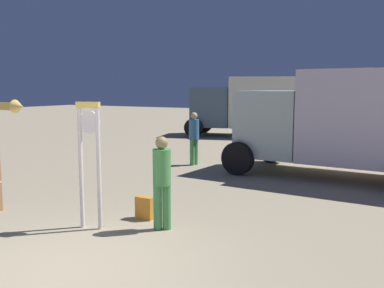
# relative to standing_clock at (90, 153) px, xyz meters

# --- Properties ---
(ground_plane) EXTENTS (80.00, 80.00, 0.00)m
(ground_plane) POSITION_rel_standing_clock_xyz_m (0.90, -1.58, -1.30)
(ground_plane) COLOR gray
(standing_clock) EXTENTS (0.42, 0.18, 2.14)m
(standing_clock) POSITION_rel_standing_clock_xyz_m (0.00, 0.00, 0.00)
(standing_clock) COLOR silver
(standing_clock) RESTS_ON ground_plane
(arrow_sign) EXTENTS (0.88, 0.25, 2.32)m
(arrow_sign) POSITION_rel_standing_clock_xyz_m (-2.00, -0.11, 0.25)
(arrow_sign) COLOR #9A693D
(arrow_sign) RESTS_ON ground_plane
(person_near_clock) EXTENTS (0.30, 0.30, 1.58)m
(person_near_clock) POSITION_rel_standing_clock_xyz_m (1.09, 0.54, -0.42)
(person_near_clock) COLOR #428E4A
(person_near_clock) RESTS_ON ground_plane
(backpack) EXTENTS (0.34, 0.20, 0.41)m
(backpack) POSITION_rel_standing_clock_xyz_m (0.48, 0.88, -1.10)
(backpack) COLOR orange
(backpack) RESTS_ON ground_plane
(person_distant) EXTENTS (0.31, 0.31, 1.62)m
(person_distant) POSITION_rel_standing_clock_xyz_m (-1.54, 6.22, -0.39)
(person_distant) COLOR #4D9D55
(person_distant) RESTS_ON ground_plane
(box_truck_near) EXTENTS (6.33, 2.86, 2.82)m
(box_truck_near) POSITION_rel_standing_clock_xyz_m (3.24, 6.54, 0.24)
(box_truck_near) COLOR silver
(box_truck_near) RESTS_ON ground_plane
(box_truck_far) EXTENTS (7.10, 4.23, 2.87)m
(box_truck_far) POSITION_rel_standing_clock_xyz_m (-2.64, 14.89, 0.28)
(box_truck_far) COLOR silver
(box_truck_far) RESTS_ON ground_plane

